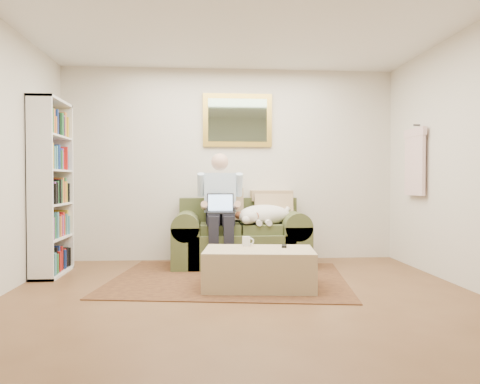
{
  "coord_description": "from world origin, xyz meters",
  "views": [
    {
      "loc": [
        -0.35,
        -3.89,
        1.08
      ],
      "look_at": [
        0.05,
        1.37,
        0.95
      ],
      "focal_mm": 35.0,
      "sensor_mm": 36.0,
      "label": 1
    }
  ],
  "objects": [
    {
      "name": "sofa",
      "position": [
        0.1,
        2.04,
        0.29
      ],
      "size": [
        1.69,
        0.86,
        1.02
      ],
      "color": "#434926",
      "rests_on": "room_shell"
    },
    {
      "name": "ottoman",
      "position": [
        0.19,
        0.74,
        0.2
      ],
      "size": [
        1.16,
        0.81,
        0.39
      ],
      "primitive_type": "cube",
      "rotation": [
        0.0,
        0.0,
        -0.11
      ],
      "color": "#D0C18B",
      "rests_on": "room_shell"
    },
    {
      "name": "bookshelf",
      "position": [
        -2.1,
        1.6,
        1.0
      ],
      "size": [
        0.28,
        0.8,
        2.0
      ],
      "primitive_type": null,
      "color": "white",
      "rests_on": "room_shell"
    },
    {
      "name": "tv_remote",
      "position": [
        0.47,
        0.86,
        0.4
      ],
      "size": [
        0.08,
        0.16,
        0.02
      ],
      "primitive_type": "cube",
      "rotation": [
        0.0,
        0.0,
        -0.18
      ],
      "color": "black",
      "rests_on": "ottoman"
    },
    {
      "name": "sleeping_dog",
      "position": [
        0.4,
        1.95,
        0.65
      ],
      "size": [
        0.7,
        0.44,
        0.26
      ],
      "primitive_type": null,
      "color": "white",
      "rests_on": "sofa"
    },
    {
      "name": "wall_mirror",
      "position": [
        0.1,
        2.47,
        1.9
      ],
      "size": [
        0.94,
        0.04,
        0.72
      ],
      "color": "gold",
      "rests_on": "room_shell"
    },
    {
      "name": "coffee_mug",
      "position": [
        0.08,
        0.96,
        0.44
      ],
      "size": [
        0.08,
        0.08,
        0.1
      ],
      "primitive_type": "cylinder",
      "color": "white",
      "rests_on": "ottoman"
    },
    {
      "name": "laptop",
      "position": [
        -0.16,
        1.82,
        0.75
      ],
      "size": [
        0.33,
        0.26,
        0.24
      ],
      "color": "black",
      "rests_on": "seated_man"
    },
    {
      "name": "room_shell",
      "position": [
        0.0,
        0.35,
        1.3
      ],
      "size": [
        4.51,
        5.0,
        2.61
      ],
      "color": "brown",
      "rests_on": "ground"
    },
    {
      "name": "rug",
      "position": [
        -0.09,
        1.2,
        0.01
      ],
      "size": [
        2.77,
        2.34,
        0.01
      ],
      "primitive_type": "cube",
      "rotation": [
        0.0,
        0.0,
        -0.14
      ],
      "color": "#321C14",
      "rests_on": "room_shell"
    },
    {
      "name": "hanging_shirt",
      "position": [
        2.19,
        1.6,
        1.35
      ],
      "size": [
        0.06,
        0.52,
        0.9
      ],
      "primitive_type": null,
      "color": "#F4C9CB",
      "rests_on": "room_shell"
    },
    {
      "name": "seated_man",
      "position": [
        -0.16,
        1.88,
        0.71
      ],
      "size": [
        0.56,
        0.8,
        1.43
      ],
      "primitive_type": null,
      "color": "#8CB4D8",
      "rests_on": "sofa"
    }
  ]
}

